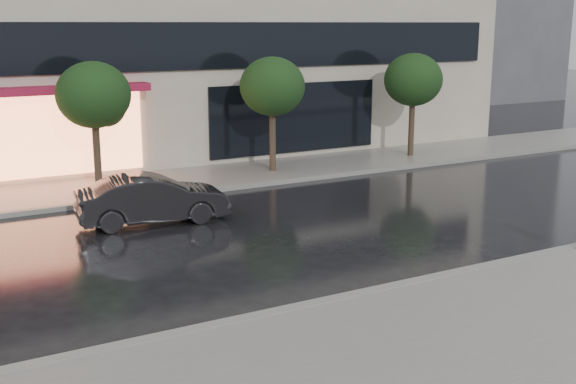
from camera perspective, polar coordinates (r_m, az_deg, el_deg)
ground at (r=15.12m, az=6.78°, el=-6.45°), size 120.00×120.00×0.00m
sidewalk_near at (r=12.82m, az=15.50°, el=-10.27°), size 60.00×4.50×0.12m
sidewalk_far at (r=23.83m, az=-7.87°, el=0.95°), size 60.00×3.50×0.12m
curb_near at (r=14.36m, az=9.15°, el=-7.32°), size 60.00×0.25×0.14m
curb_far at (r=22.25m, az=-6.20°, el=0.15°), size 60.00×0.25×0.14m
tree_mid_west at (r=22.29m, az=-14.98°, el=7.24°), size 2.20×2.20×3.99m
tree_mid_east at (r=24.48m, az=-1.15°, el=8.18°), size 2.20×2.20×3.99m
tree_far_east at (r=27.82m, az=9.92°, el=8.59°), size 2.20×2.20×3.99m
parked_car at (r=18.92m, az=-10.64°, el=-0.56°), size 3.99×1.79×1.27m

